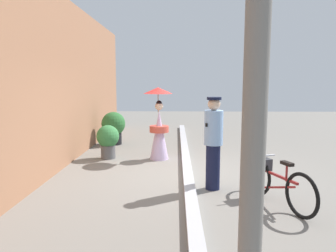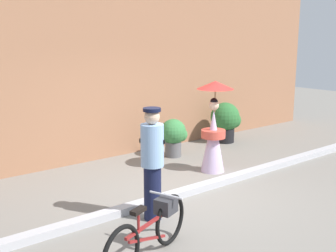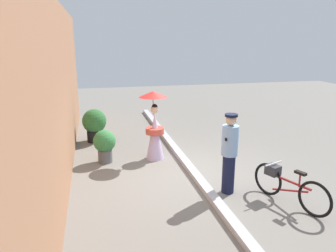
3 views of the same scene
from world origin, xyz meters
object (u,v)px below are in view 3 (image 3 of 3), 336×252
Objects in this scene: bicycle_near_officer at (287,185)px; person_with_parasol at (155,127)px; potted_plant_by_door at (105,144)px; potted_plant_small at (95,123)px; person_officer at (229,152)px.

person_with_parasol is (3.03, 2.04, 0.50)m from bicycle_near_officer.
potted_plant_small is (1.90, 0.22, 0.08)m from potted_plant_by_door.
potted_plant_small reaches higher than potted_plant_by_door.
potted_plant_by_door is (2.37, 2.43, -0.41)m from person_officer.
potted_plant_small is at bearing 6.66° from potted_plant_by_door.
potted_plant_small reaches higher than bicycle_near_officer.
person_officer is at bearing -148.20° from potted_plant_small.
person_officer is 0.93× the size of person_with_parasol.
person_with_parasol is at bearing -91.80° from potted_plant_by_door.
potted_plant_small is (1.95, 1.54, -0.32)m from person_with_parasol.
potted_plant_by_door is at bearing 45.68° from person_officer.
bicycle_near_officer is at bearing -144.27° from potted_plant_small.
potted_plant_small is (4.97, 3.58, 0.18)m from bicycle_near_officer.
bicycle_near_officer is at bearing -146.02° from person_with_parasol.
bicycle_near_officer is 3.69m from person_with_parasol.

